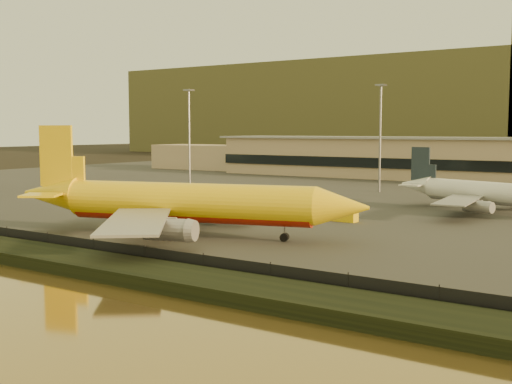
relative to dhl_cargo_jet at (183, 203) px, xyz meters
The scene contains 10 objects.
ground 10.18m from the dhl_cargo_jet, 32.81° to the right, with size 900.00×900.00×0.00m, color black.
embankment 23.49m from the dhl_cargo_jet, 70.95° to the right, with size 320.00×7.00×1.40m, color black.
tarmac 90.57m from the dhl_cargo_jet, 85.21° to the left, with size 320.00×220.00×0.20m, color #2D2D2D.
perimeter_fence 19.71m from the dhl_cargo_jet, 67.10° to the right, with size 300.00×0.05×2.20m, color black.
terminal_building 120.89m from the dhl_cargo_jet, 93.31° to the left, with size 202.00×25.00×12.60m.
apron_light_masts 74.47m from the dhl_cargo_jet, 72.18° to the left, with size 152.20×12.20×25.40m.
dhl_cargo_jet is the anchor object (origin of this frame).
white_narrowbody_jet 57.97m from the dhl_cargo_jet, 59.33° to the left, with size 38.81×36.95×11.38m.
gse_vehicle_yellow 28.44m from the dhl_cargo_jet, 63.95° to the left, with size 4.17×1.88×1.88m, color yellow.
gse_vehicle_white 35.93m from the dhl_cargo_jet, 115.98° to the left, with size 4.59×2.06×2.06m, color silver.
Camera 1 is at (49.55, -63.09, 14.94)m, focal length 45.00 mm.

